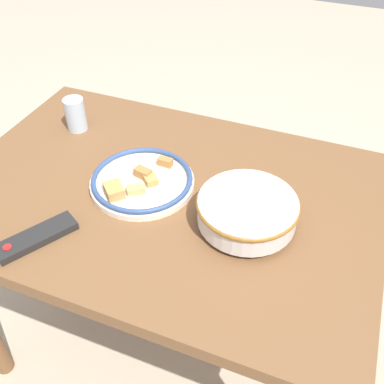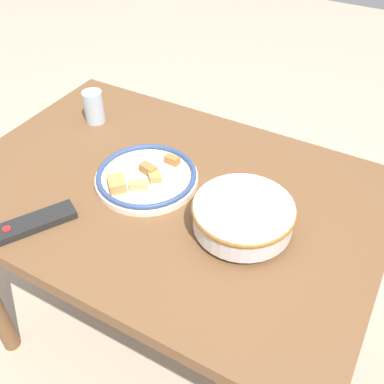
{
  "view_description": "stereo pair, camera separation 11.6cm",
  "coord_description": "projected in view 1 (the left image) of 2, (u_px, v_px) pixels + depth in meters",
  "views": [
    {
      "loc": [
        -0.41,
        0.83,
        1.56
      ],
      "look_at": [
        -0.09,
        0.02,
        0.79
      ],
      "focal_mm": 42.0,
      "sensor_mm": 36.0,
      "label": 1
    },
    {
      "loc": [
        -0.52,
        0.78,
        1.56
      ],
      "look_at": [
        -0.09,
        0.02,
        0.79
      ],
      "focal_mm": 42.0,
      "sensor_mm": 36.0,
      "label": 2
    }
  ],
  "objects": [
    {
      "name": "drinking_glass",
      "position": [
        75.0,
        114.0,
        1.42
      ],
      "size": [
        0.06,
        0.06,
        0.11
      ],
      "color": "silver",
      "rests_on": "dining_table"
    },
    {
      "name": "noodle_bowl",
      "position": [
        247.0,
        210.0,
        1.1
      ],
      "size": [
        0.25,
        0.25,
        0.08
      ],
      "color": "silver",
      "rests_on": "dining_table"
    },
    {
      "name": "ground_plane",
      "position": [
        171.0,
        337.0,
        1.73
      ],
      "size": [
        8.0,
        8.0,
        0.0
      ],
      "primitive_type": "plane",
      "color": "#B7A88E"
    },
    {
      "name": "food_plate",
      "position": [
        142.0,
        180.0,
        1.23
      ],
      "size": [
        0.29,
        0.29,
        0.05
      ],
      "color": "silver",
      "rests_on": "dining_table"
    },
    {
      "name": "tv_remote",
      "position": [
        36.0,
        237.0,
        1.08
      ],
      "size": [
        0.15,
        0.2,
        0.02
      ],
      "rotation": [
        0.0,
        0.0,
        5.75
      ],
      "color": "black",
      "rests_on": "dining_table"
    },
    {
      "name": "dining_table",
      "position": [
        165.0,
        217.0,
        1.29
      ],
      "size": [
        1.17,
        0.8,
        0.75
      ],
      "color": "brown",
      "rests_on": "ground_plane"
    }
  ]
}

